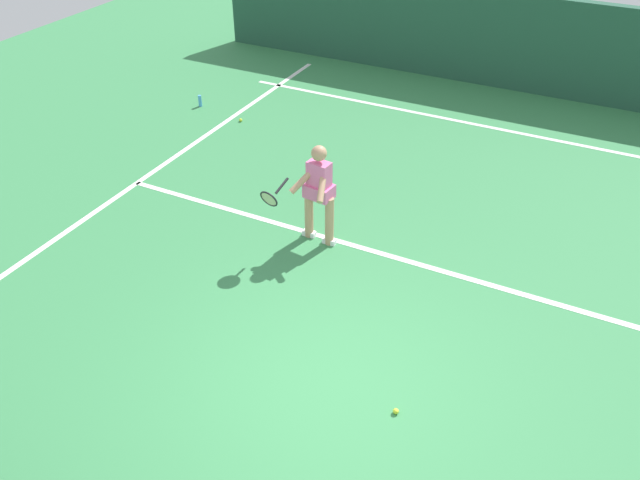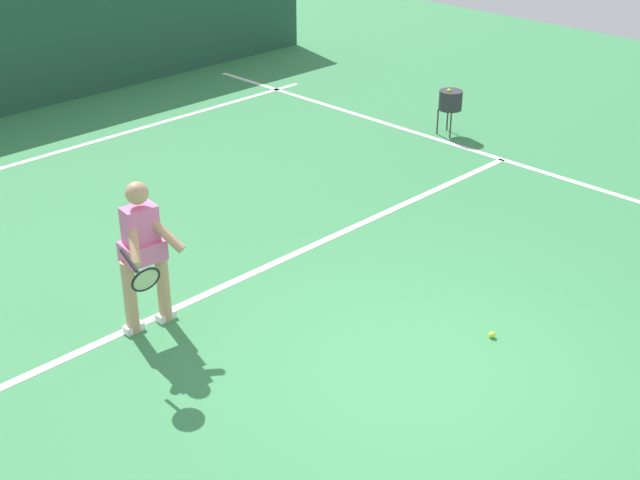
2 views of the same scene
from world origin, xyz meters
name	(u,v)px [view 1 (image 1 of 2)]	position (x,y,z in m)	size (l,w,h in m)	color
ground_plane	(328,383)	(0.00, 0.00, 0.00)	(25.82, 25.82, 0.00)	#38844C
court_back_wall	(528,44)	(0.00, -9.63, 1.01)	(14.77, 0.24, 2.02)	#23513D
baseline_marking	(494,128)	(0.00, -7.43, 0.00)	(10.77, 0.10, 0.01)	white
service_line_marking	(407,261)	(0.00, -2.57, 0.00)	(9.77, 0.10, 0.01)	white
sideline_right_marking	(18,265)	(4.89, 0.00, 0.00)	(0.10, 17.86, 0.01)	white
tennis_player	(317,191)	(1.38, -2.46, 0.85)	(0.85, 0.91, 1.55)	tan
tennis_ball_near	(396,411)	(-0.85, 0.06, 0.03)	(0.07, 0.07, 0.07)	#D1E533
tennis_ball_mid	(241,120)	(4.62, -5.44, 0.03)	(0.07, 0.07, 0.07)	#D1E533
water_bottle	(200,101)	(5.79, -5.70, 0.12)	(0.07, 0.07, 0.24)	#4C9EE5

